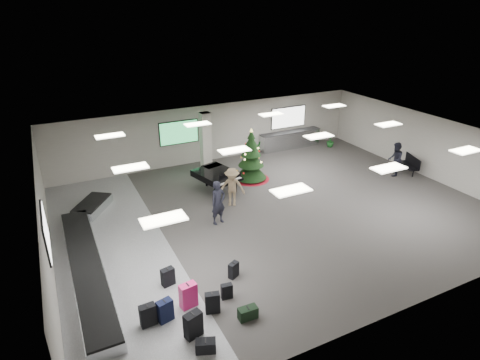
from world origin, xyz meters
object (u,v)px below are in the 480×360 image
baggage_carousel (88,253)px  potted_plant_right (330,141)px  bench (410,163)px  traveler_a (218,203)px  grand_piano (216,175)px  pink_suitcase (188,295)px  christmas_tree (251,162)px  traveler_b (232,187)px  potted_plant_left (258,148)px  traveler_bench (395,159)px  service_counter (290,140)px

baggage_carousel → potted_plant_right: size_ratio=12.05×
bench → traveler_a: bearing=-158.6°
bench → baggage_carousel: bearing=-158.4°
grand_piano → bench: bearing=-28.7°
pink_suitcase → christmas_tree: (6.08, 7.53, 0.54)m
traveler_b → potted_plant_left: bearing=81.5°
traveler_b → baggage_carousel: bearing=-137.2°
traveler_bench → bench: bearing=131.9°
baggage_carousel → grand_piano: size_ratio=4.01×
baggage_carousel → grand_piano: (6.30, 3.05, 0.64)m
pink_suitcase → grand_piano: bearing=52.3°
pink_suitcase → traveler_a: 5.04m
potted_plant_left → potted_plant_right: (4.79, -0.75, -0.01)m
traveler_b → pink_suitcase: bearing=-96.5°
service_counter → potted_plant_right: (2.41, -0.93, -0.14)m
grand_piano → traveler_b: traveler_b is taller
service_counter → christmas_tree: size_ratio=1.49×
pink_suitcase → traveler_bench: (13.02, 4.63, 0.50)m
christmas_tree → potted_plant_right: size_ratio=3.38×
christmas_tree → potted_plant_right: christmas_tree is taller
baggage_carousel → traveler_b: size_ratio=5.45×
baggage_carousel → christmas_tree: size_ratio=3.56×
grand_piano → pink_suitcase: bearing=-134.6°
baggage_carousel → pink_suitcase: (2.38, -3.92, 0.18)m
baggage_carousel → grand_piano: bearing=25.8°
baggage_carousel → traveler_b: (6.36, 1.43, 0.68)m
service_counter → traveler_a: (-7.67, -6.49, 0.39)m
traveler_a → potted_plant_right: (10.07, 5.56, -0.53)m
pink_suitcase → potted_plant_right: bearing=28.7°
bench → traveler_a: size_ratio=0.82×
traveler_b → traveler_bench: 9.07m
grand_piano → traveler_bench: traveler_bench is taller
bench → traveler_b: traveler_b is taller
service_counter → bench: (3.60, -6.11, -0.03)m
pink_suitcase → traveler_a: size_ratio=0.44×
service_counter → traveler_bench: bearing=-67.0°
traveler_b → bench: bearing=25.5°
traveler_b → potted_plant_right: 9.92m
grand_piano → potted_plant_right: bearing=1.9°
baggage_carousel → traveler_bench: bearing=2.7°
pink_suitcase → potted_plant_left: bearing=44.0°
bench → traveler_a: traveler_a is taller
traveler_b → potted_plant_right: size_ratio=2.21×
pink_suitcase → bench: bearing=9.6°
potted_plant_right → traveler_bench: bearing=-88.3°
christmas_tree → service_counter: bearing=35.5°
grand_piano → potted_plant_right: 9.37m
christmas_tree → traveler_a: 4.70m
pink_suitcase → christmas_tree: christmas_tree is taller
christmas_tree → bench: (7.98, -2.98, -0.41)m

